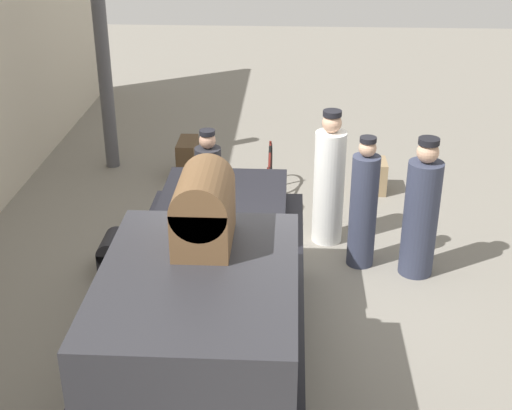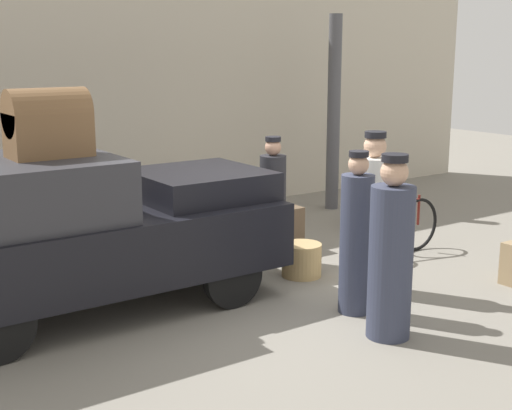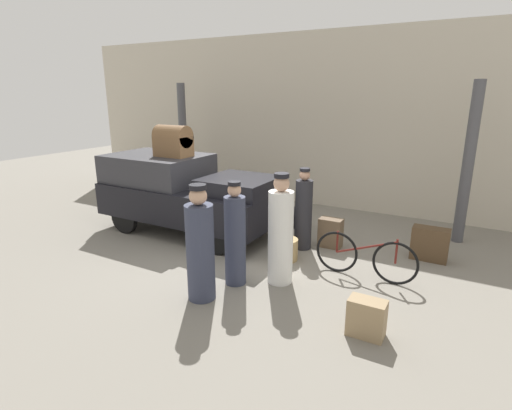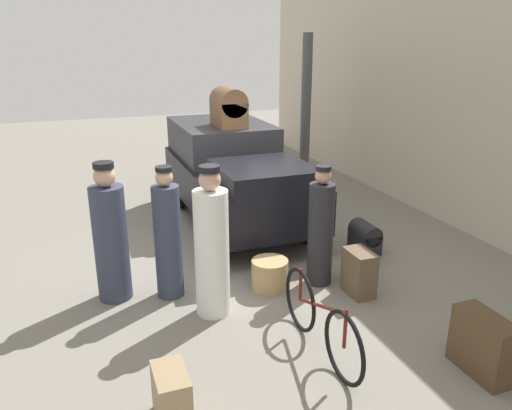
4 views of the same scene
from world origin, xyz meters
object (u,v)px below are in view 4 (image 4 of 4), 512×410
object	(u,v)px
wicker_basket	(270,274)
suitcase_small_leather	(359,273)
bicycle	(320,321)
suitcase_tan_flat	(483,345)
truck	(234,171)
conductor_in_dark_uniform	(111,239)
trunk_wicker_pale	(365,237)
porter_with_bicycle	(321,231)
suitcase_black_upright	(172,397)
trunk_on_truck_roof	(229,107)
porter_carrying_trunk	(168,238)
porter_lifting_near_truck	(212,248)

from	to	relation	value
wicker_basket	suitcase_small_leather	xyz separation A→B (m)	(0.52, 1.01, 0.09)
bicycle	suitcase_tan_flat	xyz separation A→B (m)	(0.85, 1.33, -0.06)
truck	conductor_in_dark_uniform	distance (m)	3.14
bicycle	suitcase_small_leather	distance (m)	1.42
truck	trunk_wicker_pale	size ratio (longest dim) A/B	7.74
porter_with_bicycle	conductor_in_dark_uniform	size ratio (longest dim) A/B	0.92
conductor_in_dark_uniform	suitcase_black_upright	size ratio (longest dim) A/B	3.54
conductor_in_dark_uniform	trunk_on_truck_roof	size ratio (longest dim) A/B	2.30
suitcase_small_leather	trunk_on_truck_roof	distance (m)	3.84
truck	porter_carrying_trunk	xyz separation A→B (m)	(2.33, -1.62, -0.13)
truck	bicycle	distance (m)	4.16
porter_with_bicycle	suitcase_tan_flat	xyz separation A→B (m)	(2.26, 0.61, -0.43)
trunk_wicker_pale	bicycle	bearing A→B (deg)	-41.54
wicker_basket	suitcase_tan_flat	bearing A→B (deg)	29.04
truck	bicycle	bearing A→B (deg)	-5.61
suitcase_tan_flat	trunk_wicker_pale	distance (m)	2.98
porter_lifting_near_truck	suitcase_black_upright	xyz separation A→B (m)	(1.62, -0.82, -0.58)
wicker_basket	trunk_wicker_pale	world-z (taller)	trunk_wicker_pale
truck	suitcase_black_upright	xyz separation A→B (m)	(4.56, -2.04, -0.66)
suitcase_small_leather	suitcase_black_upright	size ratio (longest dim) A/B	1.19
porter_with_bicycle	trunk_wicker_pale	world-z (taller)	porter_with_bicycle
suitcase_small_leather	suitcase_black_upright	distance (m)	3.04
porter_with_bicycle	trunk_on_truck_roof	bearing A→B (deg)	-173.79
porter_lifting_near_truck	suitcase_tan_flat	xyz separation A→B (m)	(2.01, 2.15, -0.52)
suitcase_black_upright	conductor_in_dark_uniform	bearing A→B (deg)	-174.20
porter_with_bicycle	suitcase_small_leather	distance (m)	0.72
truck	suitcase_small_leather	distance (m)	3.27
porter_carrying_trunk	suitcase_small_leather	world-z (taller)	porter_carrying_trunk
trunk_wicker_pale	wicker_basket	bearing A→B (deg)	-71.52
porter_lifting_near_truck	porter_with_bicycle	xyz separation A→B (m)	(-0.25, 1.54, -0.08)
wicker_basket	suitcase_tan_flat	world-z (taller)	suitcase_tan_flat
suitcase_small_leather	porter_with_bicycle	bearing A→B (deg)	-144.25
porter_carrying_trunk	trunk_on_truck_roof	world-z (taller)	trunk_on_truck_roof
porter_carrying_trunk	suitcase_black_upright	bearing A→B (deg)	-10.75
wicker_basket	porter_lifting_near_truck	xyz separation A→B (m)	(0.32, -0.85, 0.63)
porter_carrying_trunk	trunk_on_truck_roof	distance (m)	3.27
porter_lifting_near_truck	suitcase_tan_flat	distance (m)	2.99
porter_lifting_near_truck	suitcase_small_leather	world-z (taller)	porter_lifting_near_truck
truck	bicycle	xyz separation A→B (m)	(4.10, -0.40, -0.54)
porter_lifting_near_truck	suitcase_small_leather	distance (m)	1.95
wicker_basket	trunk_on_truck_roof	xyz separation A→B (m)	(-2.87, 0.37, 1.79)
porter_carrying_trunk	trunk_on_truck_roof	xyz separation A→B (m)	(-2.58, 1.62, 1.21)
porter_lifting_near_truck	conductor_in_dark_uniform	size ratio (longest dim) A/B	1.03
porter_lifting_near_truck	suitcase_tan_flat	size ratio (longest dim) A/B	2.82
wicker_basket	suitcase_black_upright	distance (m)	2.56
wicker_basket	porter_carrying_trunk	bearing A→B (deg)	-103.02
porter_carrying_trunk	trunk_wicker_pale	world-z (taller)	porter_carrying_trunk
porter_lifting_near_truck	suitcase_small_leather	size ratio (longest dim) A/B	3.08
bicycle	wicker_basket	distance (m)	1.49
suitcase_black_upright	porter_with_bicycle	bearing A→B (deg)	128.47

